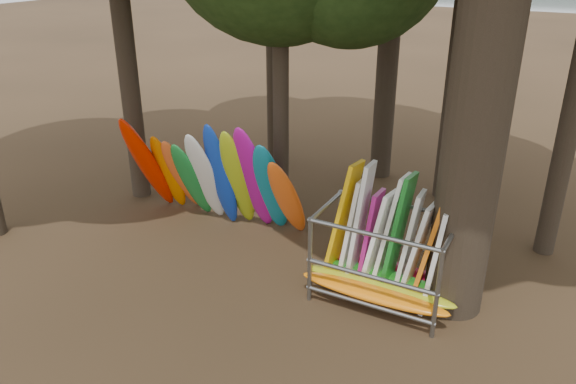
% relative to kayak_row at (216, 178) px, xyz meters
% --- Properties ---
extents(ground, '(120.00, 120.00, 0.00)m').
position_rel_kayak_row_xyz_m(ground, '(2.25, -1.50, -1.34)').
color(ground, '#47331E').
rests_on(ground, ground).
extents(lake, '(160.00, 160.00, 0.00)m').
position_rel_kayak_row_xyz_m(lake, '(2.25, 58.50, -1.34)').
color(lake, gray).
rests_on(lake, ground).
extents(kayak_row, '(4.88, 2.05, 3.14)m').
position_rel_kayak_row_xyz_m(kayak_row, '(0.00, 0.00, 0.00)').
color(kayak_row, red).
rests_on(kayak_row, ground).
extents(storage_rack, '(3.22, 1.61, 2.88)m').
position_rel_kayak_row_xyz_m(storage_rack, '(4.88, -1.12, -0.42)').
color(storage_rack, slate).
rests_on(storage_rack, ground).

